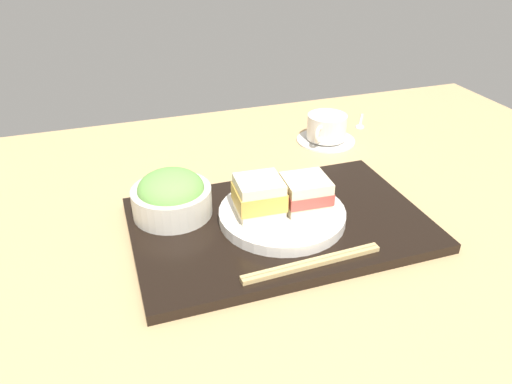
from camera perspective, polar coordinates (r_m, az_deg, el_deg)
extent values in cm
cube|color=tan|center=(80.95, 4.73, -3.67)|extent=(140.00, 100.00, 3.00)
cube|color=black|center=(76.45, 2.73, -3.76)|extent=(44.93, 28.86, 1.60)
cylinder|color=silver|center=(75.68, 3.05, -2.66)|extent=(19.54, 19.54, 1.71)
cube|color=beige|center=(73.97, 0.34, -1.98)|extent=(6.97, 6.62, 1.51)
cube|color=gold|center=(72.85, 0.35, -0.55)|extent=(7.41, 6.81, 2.78)
cube|color=beige|center=(71.78, 0.36, 0.93)|extent=(6.97, 6.62, 1.51)
cube|color=beige|center=(75.81, 5.76, -1.24)|extent=(6.97, 6.62, 1.61)
cube|color=#B74C42|center=(74.94, 5.83, -0.11)|extent=(7.19, 6.90, 1.82)
cube|color=beige|center=(74.09, 5.90, 1.03)|extent=(6.97, 6.62, 1.61)
cylinder|color=beige|center=(77.50, -9.76, -1.06)|extent=(12.42, 12.42, 4.42)
ellipsoid|color=#6BA84C|center=(76.39, -9.90, 0.36)|extent=(10.29, 10.29, 5.66)
cube|color=tan|center=(66.91, 6.70, -8.39)|extent=(20.42, 1.55, 0.70)
cube|color=tan|center=(67.34, 6.46, -8.08)|extent=(20.42, 1.55, 0.70)
cylinder|color=silver|center=(106.83, 8.14, 6.10)|extent=(12.44, 12.44, 0.80)
cylinder|color=silver|center=(105.67, 8.25, 7.56)|extent=(8.34, 8.34, 5.13)
cylinder|color=#382111|center=(104.87, 8.34, 8.65)|extent=(7.67, 7.67, 0.40)
torus|color=silver|center=(101.50, 7.33, 6.66)|extent=(3.19, 3.13, 3.67)
cube|color=silver|center=(119.25, 12.16, 8.25)|extent=(4.77, 6.83, 0.50)
ellipsoid|color=silver|center=(115.54, 12.02, 7.62)|extent=(3.22, 3.44, 0.80)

